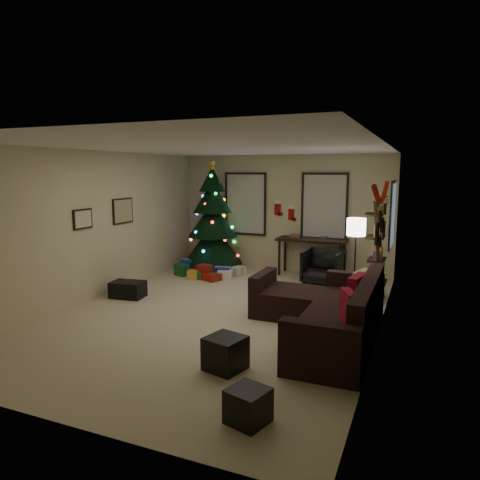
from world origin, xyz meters
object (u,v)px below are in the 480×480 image
(christmas_tree, at_px, (213,223))
(sofa, at_px, (329,314))
(bookshelf, at_px, (378,253))
(desk, at_px, (312,243))
(desk_chair, at_px, (323,267))

(christmas_tree, relative_size, sofa, 0.93)
(sofa, distance_m, bookshelf, 2.11)
(christmas_tree, height_order, desk, christmas_tree)
(christmas_tree, distance_m, desk, 2.39)
(desk, distance_m, desk_chair, 0.85)
(sofa, height_order, desk_chair, sofa)
(desk, distance_m, bookshelf, 2.15)
(sofa, height_order, desk, sofa)
(christmas_tree, xyz_separation_m, bookshelf, (3.91, -1.26, -0.21))
(sofa, bearing_deg, desk_chair, 103.71)
(christmas_tree, distance_m, desk_chair, 2.89)
(desk_chair, xyz_separation_m, bookshelf, (1.15, -0.82, 0.52))
(christmas_tree, xyz_separation_m, desk, (2.35, 0.21, -0.36))
(desk, bearing_deg, bookshelf, -43.33)
(desk, bearing_deg, sofa, -72.48)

